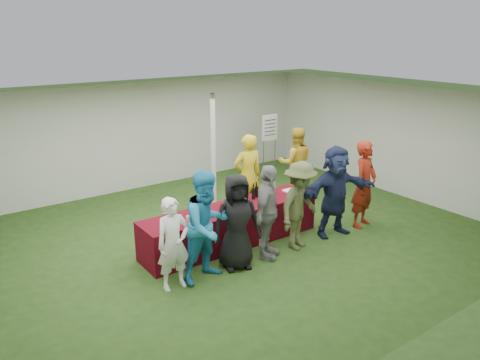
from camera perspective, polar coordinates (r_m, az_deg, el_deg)
ground at (r=9.24m, az=-1.71°, el=-7.38°), size 60.00×60.00×0.00m
tent at (r=9.98m, az=-3.25°, el=2.80°), size 10.00×10.00×10.00m
serving_table at (r=8.97m, az=-1.04°, el=-5.55°), size 3.60×0.80×0.75m
wine_bottles at (r=9.29m, az=2.07°, el=-1.43°), size 0.88×0.14×0.32m
wine_glasses at (r=8.34m, az=-2.85°, el=-3.81°), size 2.81×0.13×0.16m
water_bottle at (r=8.84m, az=-1.56°, el=-2.59°), size 0.07×0.07×0.23m
bar_towel at (r=9.73m, az=6.02°, el=-1.28°), size 0.25×0.18×0.03m
dump_bucket at (r=9.59m, az=7.58°, el=-1.16°), size 0.22×0.22×0.18m
wine_list_sign at (r=12.59m, az=3.64°, el=5.81°), size 0.50×0.03×1.80m
staff_pourer at (r=10.11m, az=0.93°, el=0.50°), size 0.73×0.54×1.84m
staff_back at (r=11.39m, az=6.78°, el=2.10°), size 1.06×1.00×1.73m
customer_0 at (r=7.43m, az=-8.12°, el=-7.71°), size 0.57×0.39×1.52m
customer_1 at (r=7.56m, az=-3.96°, el=-5.62°), size 1.00×0.83×1.87m
customer_2 at (r=7.94m, az=-0.40°, el=-5.12°), size 0.94×0.76×1.68m
customer_3 at (r=8.28m, az=3.34°, el=-3.97°), size 1.07×0.94×1.74m
customer_4 at (r=8.71m, az=7.28°, el=-3.12°), size 1.23×0.94×1.68m
customer_5 at (r=9.37m, az=11.51°, el=-1.35°), size 1.76×0.77×1.83m
customer_6 at (r=9.95m, az=14.92°, el=-0.50°), size 0.76×0.60×1.82m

